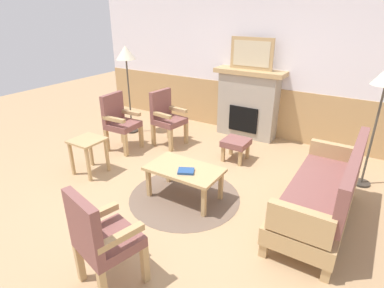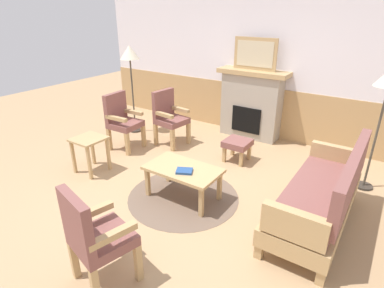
# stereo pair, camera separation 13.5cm
# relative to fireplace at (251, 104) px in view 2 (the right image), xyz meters

# --- Properties ---
(ground_plane) EXTENTS (14.00, 14.00, 0.00)m
(ground_plane) POSITION_rel_fireplace_xyz_m (0.00, -2.35, -0.65)
(ground_plane) COLOR tan
(wall_back) EXTENTS (7.20, 0.14, 2.70)m
(wall_back) POSITION_rel_fireplace_xyz_m (0.00, 0.25, 0.66)
(wall_back) COLOR white
(wall_back) RESTS_ON ground_plane
(fireplace) EXTENTS (1.30, 0.44, 1.28)m
(fireplace) POSITION_rel_fireplace_xyz_m (0.00, 0.00, 0.00)
(fireplace) COLOR #A39989
(fireplace) RESTS_ON ground_plane
(framed_picture) EXTENTS (0.80, 0.04, 0.56)m
(framed_picture) POSITION_rel_fireplace_xyz_m (0.00, 0.00, 0.91)
(framed_picture) COLOR tan
(framed_picture) RESTS_ON fireplace
(couch) EXTENTS (0.70, 1.80, 0.98)m
(couch) POSITION_rel_fireplace_xyz_m (1.80, -2.10, -0.26)
(couch) COLOR tan
(couch) RESTS_ON ground_plane
(coffee_table) EXTENTS (0.96, 0.56, 0.44)m
(coffee_table) POSITION_rel_fireplace_xyz_m (0.19, -2.48, -0.27)
(coffee_table) COLOR tan
(coffee_table) RESTS_ON ground_plane
(round_rug) EXTENTS (1.47, 1.47, 0.01)m
(round_rug) POSITION_rel_fireplace_xyz_m (0.19, -2.48, -0.65)
(round_rug) COLOR brown
(round_rug) RESTS_ON ground_plane
(book_on_table) EXTENTS (0.25, 0.23, 0.03)m
(book_on_table) POSITION_rel_fireplace_xyz_m (0.26, -2.56, -0.20)
(book_on_table) COLOR navy
(book_on_table) RESTS_ON coffee_table
(footstool) EXTENTS (0.40, 0.40, 0.36)m
(footstool) POSITION_rel_fireplace_xyz_m (0.28, -1.11, -0.37)
(footstool) COLOR tan
(footstool) RESTS_ON ground_plane
(armchair_near_fireplace) EXTENTS (0.50, 0.50, 0.98)m
(armchair_near_fireplace) POSITION_rel_fireplace_xyz_m (-1.63, -1.76, -0.11)
(armchair_near_fireplace) COLOR tan
(armchair_near_fireplace) RESTS_ON ground_plane
(armchair_by_window_left) EXTENTS (0.53, 0.53, 0.98)m
(armchair_by_window_left) POSITION_rel_fireplace_xyz_m (-1.07, -1.15, -0.11)
(armchair_by_window_left) COLOR tan
(armchair_by_window_left) RESTS_ON ground_plane
(armchair_front_left) EXTENTS (0.58, 0.58, 0.98)m
(armchair_front_left) POSITION_rel_fireplace_xyz_m (0.37, -4.05, -0.11)
(armchair_front_left) COLOR tan
(armchair_front_left) RESTS_ON ground_plane
(side_table) EXTENTS (0.44, 0.44, 0.55)m
(side_table) POSITION_rel_fireplace_xyz_m (-1.39, -2.67, -0.22)
(side_table) COLOR tan
(side_table) RESTS_ON ground_plane
(floor_lamp_by_chairs) EXTENTS (0.36, 0.36, 1.68)m
(floor_lamp_by_chairs) POSITION_rel_fireplace_xyz_m (-2.03, -1.05, 0.80)
(floor_lamp_by_chairs) COLOR #332D28
(floor_lamp_by_chairs) RESTS_ON ground_plane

